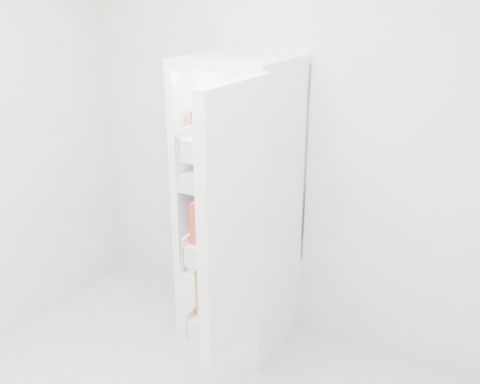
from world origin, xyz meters
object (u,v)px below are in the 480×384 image
Objects in this scene: refrigerator at (243,240)px; fridge_door at (231,223)px; mushroom_bowl at (209,225)px; red_cabbage at (234,223)px.

fridge_door is at bearing -64.23° from refrigerator.
red_cabbage is at bearing 7.16° from mushroom_bowl.
red_cabbage is 0.18m from mushroom_bowl.
refrigerator reaches higher than fridge_door.
mushroom_bowl is 0.76m from fridge_door.
red_cabbage reaches higher than mushroom_bowl.
fridge_door is (0.30, -0.53, 0.26)m from red_cabbage.
refrigerator is 0.83m from fridge_door.
refrigerator reaches higher than red_cabbage.
refrigerator is 1.38× the size of fridge_door.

